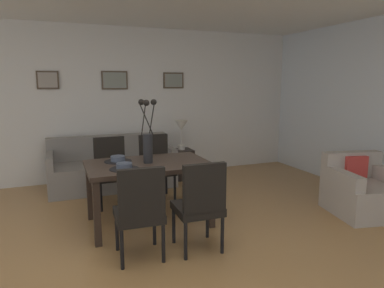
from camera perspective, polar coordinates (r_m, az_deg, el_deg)
name	(u,v)px	position (r m, az deg, el deg)	size (l,w,h in m)	color
ground_plane	(156,267)	(3.36, -6.03, -19.53)	(9.00, 9.00, 0.00)	#A87A47
back_wall_panel	(103,104)	(6.13, -14.53, 6.37)	(9.00, 0.10, 2.60)	silver
dining_table	(148,170)	(4.07, -7.22, -4.34)	(1.40, 0.89, 0.74)	#33261E
dining_chair_near_left	(140,208)	(3.28, -8.60, -10.48)	(0.46, 0.46, 0.92)	black
dining_chair_near_right	(111,168)	(4.88, -13.20, -3.81)	(0.45, 0.45, 0.92)	black
dining_chair_far_left	(200,202)	(3.40, 1.36, -9.58)	(0.45, 0.45, 0.92)	black
dining_chair_far_right	(156,164)	(5.01, -5.97, -3.23)	(0.45, 0.45, 0.92)	black
centerpiece_vase	(148,139)	(4.00, -7.33, 0.86)	(0.21, 0.23, 0.73)	#232326
placemat_near_left	(124,169)	(3.80, -11.11, -4.04)	(0.32, 0.32, 0.01)	black
bowl_near_left	(124,165)	(3.79, -11.13, -3.50)	(0.17, 0.17, 0.07)	#475166
placemat_near_right	(118,161)	(4.18, -12.12, -2.79)	(0.32, 0.32, 0.01)	black
bowl_near_right	(118,158)	(4.17, -12.14, -2.29)	(0.17, 0.17, 0.07)	#475166
sofa	(112,169)	(5.74, -13.07, -4.11)	(1.94, 0.84, 0.80)	gray
side_table	(182,164)	(6.04, -1.73, -3.35)	(0.36, 0.36, 0.52)	black
table_lamp	(181,128)	(5.93, -1.77, 2.62)	(0.22, 0.22, 0.51)	beige
armchair	(363,191)	(4.98, 26.38, -7.02)	(0.95, 0.95, 0.75)	#ADA399
framed_picture_left	(48,80)	(6.00, -22.73, 9.72)	(0.33, 0.03, 0.29)	#473828
framed_picture_center	(115,80)	(6.08, -12.65, 10.24)	(0.44, 0.03, 0.31)	#473828
framed_picture_right	(173,80)	(6.33, -3.08, 10.44)	(0.38, 0.03, 0.28)	#473828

